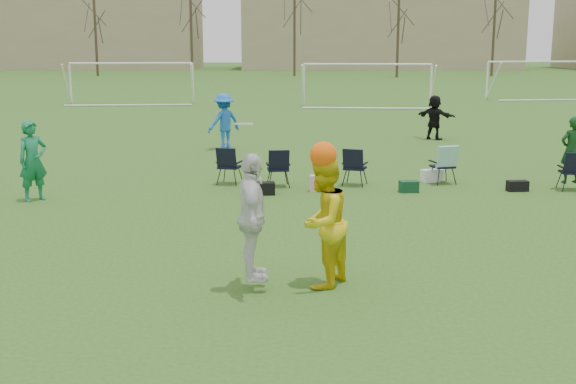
{
  "coord_description": "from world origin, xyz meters",
  "views": [
    {
      "loc": [
        -0.4,
        -9.96,
        3.57
      ],
      "look_at": [
        -0.44,
        1.27,
        1.25
      ],
      "focal_mm": 45.0,
      "sensor_mm": 36.0,
      "label": 1
    }
  ],
  "objects_px": {
    "center_contest": "(295,219)",
    "goal_right": "(541,69)",
    "goal_left": "(132,71)",
    "goal_mid": "(367,73)",
    "fielder_black": "(434,117)",
    "fielder_green_near": "(33,161)",
    "fielder_blue": "(224,122)"
  },
  "relations": [
    {
      "from": "center_contest",
      "to": "goal_right",
      "type": "bearing_deg",
      "value": 66.59
    },
    {
      "from": "goal_left",
      "to": "goal_mid",
      "type": "bearing_deg",
      "value": -13.13
    },
    {
      "from": "fielder_black",
      "to": "goal_mid",
      "type": "bearing_deg",
      "value": -45.4
    },
    {
      "from": "fielder_green_near",
      "to": "goal_right",
      "type": "height_order",
      "value": "goal_right"
    },
    {
      "from": "fielder_blue",
      "to": "goal_right",
      "type": "height_order",
      "value": "goal_right"
    },
    {
      "from": "center_contest",
      "to": "goal_left",
      "type": "bearing_deg",
      "value": 106.0
    },
    {
      "from": "fielder_green_near",
      "to": "goal_mid",
      "type": "height_order",
      "value": "goal_mid"
    },
    {
      "from": "center_contest",
      "to": "goal_left",
      "type": "distance_m",
      "value": 35.08
    },
    {
      "from": "goal_mid",
      "to": "goal_right",
      "type": "relative_size",
      "value": 1.01
    },
    {
      "from": "fielder_black",
      "to": "goal_right",
      "type": "relative_size",
      "value": 0.23
    },
    {
      "from": "fielder_blue",
      "to": "center_contest",
      "type": "bearing_deg",
      "value": 60.58
    },
    {
      "from": "goal_left",
      "to": "fielder_blue",
      "type": "bearing_deg",
      "value": -74.3
    },
    {
      "from": "center_contest",
      "to": "goal_right",
      "type": "height_order",
      "value": "center_contest"
    },
    {
      "from": "fielder_blue",
      "to": "goal_right",
      "type": "xyz_separation_m",
      "value": [
        18.68,
        23.38,
        0.97
      ]
    },
    {
      "from": "fielder_black",
      "to": "goal_right",
      "type": "bearing_deg",
      "value": -77.25
    },
    {
      "from": "fielder_black",
      "to": "goal_mid",
      "type": "relative_size",
      "value": 0.23
    },
    {
      "from": "fielder_black",
      "to": "center_contest",
      "type": "xyz_separation_m",
      "value": [
        -5.36,
        -16.96,
        0.22
      ]
    },
    {
      "from": "fielder_green_near",
      "to": "fielder_blue",
      "type": "relative_size",
      "value": 0.98
    },
    {
      "from": "fielder_green_near",
      "to": "fielder_blue",
      "type": "distance_m",
      "value": 9.04
    },
    {
      "from": "goal_mid",
      "to": "goal_right",
      "type": "height_order",
      "value": "same"
    },
    {
      "from": "center_contest",
      "to": "goal_right",
      "type": "xyz_separation_m",
      "value": [
        16.33,
        37.71,
        0.87
      ]
    },
    {
      "from": "goal_right",
      "to": "goal_left",
      "type": "bearing_deg",
      "value": -179.25
    },
    {
      "from": "goal_mid",
      "to": "fielder_black",
      "type": "bearing_deg",
      "value": -82.02
    },
    {
      "from": "fielder_blue",
      "to": "goal_left",
      "type": "bearing_deg",
      "value": -108.02
    },
    {
      "from": "goal_left",
      "to": "goal_right",
      "type": "xyz_separation_m",
      "value": [
        26.0,
        4.0,
        0.0
      ]
    },
    {
      "from": "fielder_black",
      "to": "goal_right",
      "type": "height_order",
      "value": "goal_right"
    },
    {
      "from": "fielder_green_near",
      "to": "center_contest",
      "type": "distance_m",
      "value": 8.52
    },
    {
      "from": "fielder_blue",
      "to": "goal_left",
      "type": "height_order",
      "value": "goal_left"
    },
    {
      "from": "fielder_blue",
      "to": "goal_mid",
      "type": "height_order",
      "value": "goal_mid"
    },
    {
      "from": "fielder_blue",
      "to": "goal_mid",
      "type": "xyz_separation_m",
      "value": [
        6.68,
        17.38,
        0.97
      ]
    },
    {
      "from": "fielder_green_near",
      "to": "goal_right",
      "type": "relative_size",
      "value": 0.25
    },
    {
      "from": "fielder_blue",
      "to": "goal_right",
      "type": "bearing_deg",
      "value": -167.34
    }
  ]
}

